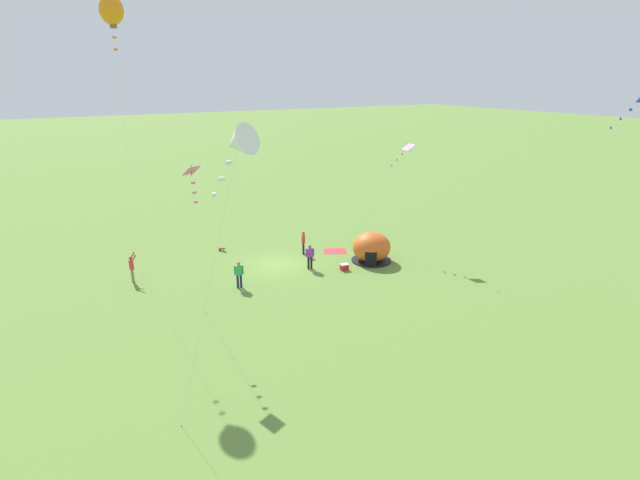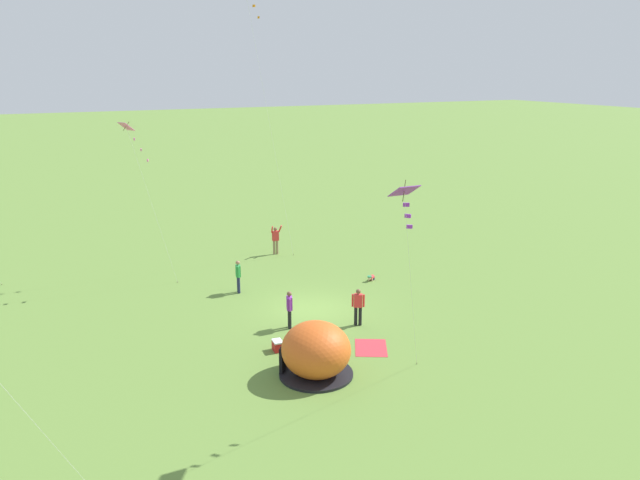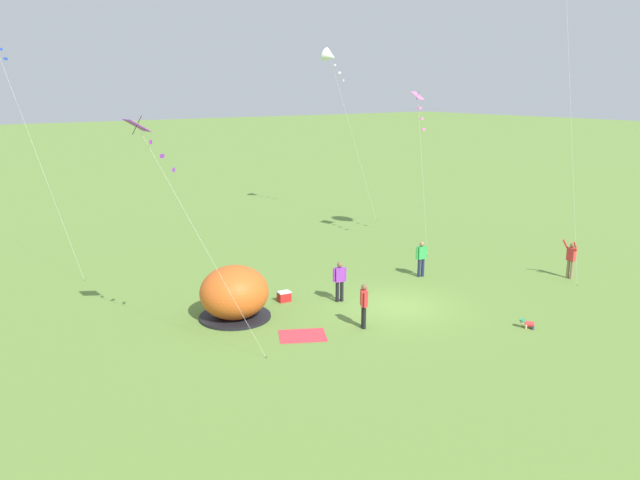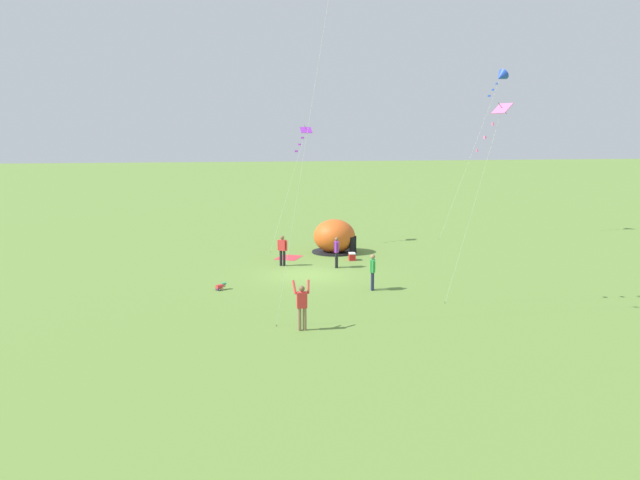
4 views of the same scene
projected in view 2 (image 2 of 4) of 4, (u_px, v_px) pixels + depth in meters
name	position (u px, v px, depth m)	size (l,w,h in m)	color
ground_plane	(313.00, 309.00, 29.93)	(300.00, 300.00, 0.00)	olive
popup_tent	(316.00, 351.00, 23.28)	(2.81, 2.81, 2.10)	#D8591E
picnic_blanket	(371.00, 348.00, 25.82)	(1.70, 1.30, 0.01)	#CC333D
cooler_box	(278.00, 345.00, 25.52)	(0.56, 0.42, 0.44)	red
toddler_crawling	(371.00, 278.00, 33.90)	(0.44, 0.53, 0.32)	red
person_strolling	(238.00, 275.00, 31.91)	(0.58, 0.32, 1.72)	#1E2347
person_with_toddler	(289.00, 308.00, 27.55)	(0.57, 0.35, 1.72)	black
person_far_back	(276.00, 239.00, 38.50)	(0.48, 0.68, 1.89)	#8C7251
person_near_tent	(358.00, 305.00, 27.85)	(0.40, 0.52, 1.72)	black
kite_purple	(405.00, 201.00, 19.01)	(3.23, 3.20, 7.95)	silver
kite_pink	(131.00, 136.00, 31.39)	(1.15, 2.33, 8.60)	silver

